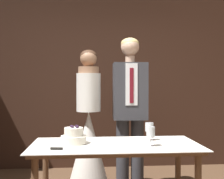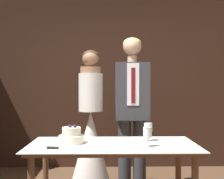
% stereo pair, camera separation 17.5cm
% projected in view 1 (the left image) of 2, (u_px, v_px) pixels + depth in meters
% --- Properties ---
extents(wall_back, '(4.81, 0.12, 2.78)m').
position_uv_depth(wall_back, '(98.00, 79.00, 4.44)').
color(wall_back, '#382116').
rests_on(wall_back, ground_plane).
extents(cake_table, '(1.49, 0.70, 0.76)m').
position_uv_depth(cake_table, '(115.00, 154.00, 2.49)').
color(cake_table, brown).
rests_on(cake_table, ground_plane).
extents(tiered_cake, '(0.23, 0.23, 0.17)m').
position_uv_depth(tiered_cake, '(74.00, 137.00, 2.49)').
color(tiered_cake, silver).
rests_on(tiered_cake, cake_table).
extents(cake_knife, '(0.40, 0.08, 0.02)m').
position_uv_depth(cake_knife, '(65.00, 149.00, 2.26)').
color(cake_knife, silver).
rests_on(cake_knife, cake_table).
extents(wine_glass_near, '(0.08, 0.08, 0.17)m').
position_uv_depth(wine_glass_near, '(149.00, 128.00, 2.65)').
color(wine_glass_near, silver).
rests_on(wine_glass_near, cake_table).
extents(wine_glass_middle, '(0.07, 0.07, 0.17)m').
position_uv_depth(wine_glass_middle, '(151.00, 133.00, 2.39)').
color(wine_glass_middle, silver).
rests_on(wine_glass_middle, cake_table).
extents(bride, '(0.54, 0.54, 1.70)m').
position_uv_depth(bride, '(89.00, 142.00, 3.26)').
color(bride, white).
rests_on(bride, ground_plane).
extents(groom, '(0.39, 0.25, 1.84)m').
position_uv_depth(groom, '(130.00, 107.00, 3.29)').
color(groom, '#38383D').
rests_on(groom, ground_plane).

